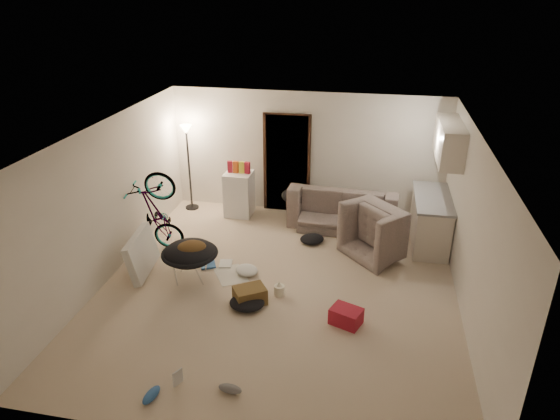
% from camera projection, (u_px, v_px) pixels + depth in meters
% --- Properties ---
extents(floor, '(5.50, 6.00, 0.02)m').
position_uv_depth(floor, '(278.00, 288.00, 7.90)').
color(floor, beige).
rests_on(floor, ground).
extents(ceiling, '(5.50, 6.00, 0.02)m').
position_uv_depth(ceiling, '(278.00, 133.00, 6.85)').
color(ceiling, white).
rests_on(ceiling, wall_back).
extents(wall_back, '(5.50, 0.02, 2.50)m').
position_uv_depth(wall_back, '(307.00, 154.00, 10.06)').
color(wall_back, silver).
rests_on(wall_back, floor).
extents(wall_front, '(5.50, 0.02, 2.50)m').
position_uv_depth(wall_front, '(215.00, 351.00, 4.69)').
color(wall_front, silver).
rests_on(wall_front, floor).
extents(wall_left, '(0.02, 6.00, 2.50)m').
position_uv_depth(wall_left, '(106.00, 202.00, 7.85)').
color(wall_left, silver).
rests_on(wall_left, floor).
extents(wall_right, '(0.02, 6.00, 2.50)m').
position_uv_depth(wall_right, '(473.00, 233.00, 6.89)').
color(wall_right, silver).
rests_on(wall_right, floor).
extents(doorway, '(0.85, 0.10, 2.04)m').
position_uv_depth(doorway, '(287.00, 164.00, 10.19)').
color(doorway, black).
rests_on(doorway, floor).
extents(door_trim, '(0.97, 0.04, 2.10)m').
position_uv_depth(door_trim, '(287.00, 164.00, 10.16)').
color(door_trim, black).
rests_on(door_trim, floor).
extents(floor_lamp, '(0.28, 0.28, 1.81)m').
position_uv_depth(floor_lamp, '(188.00, 149.00, 10.13)').
color(floor_lamp, black).
rests_on(floor_lamp, floor).
extents(kitchen_counter, '(0.60, 1.50, 0.88)m').
position_uv_depth(kitchen_counter, '(430.00, 221.00, 9.07)').
color(kitchen_counter, beige).
rests_on(kitchen_counter, floor).
extents(counter_top, '(0.64, 1.54, 0.04)m').
position_uv_depth(counter_top, '(433.00, 198.00, 8.88)').
color(counter_top, gray).
rests_on(counter_top, kitchen_counter).
extents(kitchen_uppers, '(0.38, 1.40, 0.65)m').
position_uv_depth(kitchen_uppers, '(449.00, 142.00, 8.42)').
color(kitchen_uppers, beige).
rests_on(kitchen_uppers, wall_right).
extents(sofa, '(2.12, 0.92, 0.61)m').
position_uv_depth(sofa, '(343.00, 211.00, 9.81)').
color(sofa, '#333932').
rests_on(sofa, floor).
extents(armchair, '(1.43, 1.44, 0.70)m').
position_uv_depth(armchair, '(387.00, 234.00, 8.80)').
color(armchair, '#333932').
rests_on(armchair, floor).
extents(bicycle, '(1.64, 0.82, 0.92)m').
position_uv_depth(bicycle, '(159.00, 230.00, 8.81)').
color(bicycle, black).
rests_on(bicycle, floor).
extents(book_asset, '(0.25, 0.23, 0.02)m').
position_uv_depth(book_asset, '(174.00, 387.00, 5.94)').
color(book_asset, maroon).
rests_on(book_asset, floor).
extents(mini_fridge, '(0.54, 0.54, 0.91)m').
position_uv_depth(mini_fridge, '(239.00, 194.00, 10.21)').
color(mini_fridge, white).
rests_on(mini_fridge, floor).
extents(snack_box_0, '(0.11, 0.09, 0.30)m').
position_uv_depth(snack_box_0, '(230.00, 168.00, 10.01)').
color(snack_box_0, maroon).
rests_on(snack_box_0, mini_fridge).
extents(snack_box_1, '(0.11, 0.08, 0.30)m').
position_uv_depth(snack_box_1, '(236.00, 169.00, 9.99)').
color(snack_box_1, '#D7561A').
rests_on(snack_box_1, mini_fridge).
extents(snack_box_2, '(0.11, 0.08, 0.30)m').
position_uv_depth(snack_box_2, '(242.00, 169.00, 9.97)').
color(snack_box_2, yellow).
rests_on(snack_box_2, mini_fridge).
extents(snack_box_3, '(0.11, 0.09, 0.30)m').
position_uv_depth(snack_box_3, '(247.00, 169.00, 9.95)').
color(snack_box_3, maroon).
rests_on(snack_box_3, mini_fridge).
extents(saucer_chair, '(0.91, 0.91, 0.64)m').
position_uv_depth(saucer_chair, '(190.00, 258.00, 7.99)').
color(saucer_chair, silver).
rests_on(saucer_chair, floor).
extents(hoodie, '(0.60, 0.57, 0.22)m').
position_uv_depth(hoodie, '(191.00, 248.00, 7.87)').
color(hoodie, '#4B3419').
rests_on(hoodie, saucer_chair).
extents(sofa_drape, '(0.65, 0.58, 0.28)m').
position_uv_depth(sofa_drape, '(295.00, 196.00, 9.88)').
color(sofa_drape, black).
rests_on(sofa_drape, sofa).
extents(tv_box, '(0.38, 1.04, 0.68)m').
position_uv_depth(tv_box, '(142.00, 253.00, 8.21)').
color(tv_box, silver).
rests_on(tv_box, floor).
extents(drink_case_a, '(0.56, 0.53, 0.26)m').
position_uv_depth(drink_case_a, '(250.00, 295.00, 7.46)').
color(drink_case_a, brown).
rests_on(drink_case_a, floor).
extents(drink_case_b, '(0.50, 0.44, 0.24)m').
position_uv_depth(drink_case_b, '(346.00, 316.00, 7.02)').
color(drink_case_b, maroon).
rests_on(drink_case_b, floor).
extents(juicer, '(0.16, 0.16, 0.23)m').
position_uv_depth(juicer, '(279.00, 290.00, 7.67)').
color(juicer, white).
rests_on(juicer, floor).
extents(newspaper, '(0.70, 0.74, 0.01)m').
position_uv_depth(newspaper, '(231.00, 275.00, 8.23)').
color(newspaper, silver).
rests_on(newspaper, floor).
extents(book_blue, '(0.36, 0.40, 0.03)m').
position_uv_depth(book_blue, '(208.00, 264.00, 8.53)').
color(book_blue, '#2C5BA1').
rests_on(book_blue, floor).
extents(book_white, '(0.25, 0.31, 0.03)m').
position_uv_depth(book_white, '(226.00, 264.00, 8.54)').
color(book_white, silver).
rests_on(book_white, floor).
extents(shoe_1, '(0.26, 0.18, 0.09)m').
position_uv_depth(shoe_1, '(311.00, 231.00, 9.60)').
color(shoe_1, slate).
rests_on(shoe_1, floor).
extents(shoe_2, '(0.18, 0.32, 0.11)m').
position_uv_depth(shoe_2, '(151.00, 395.00, 5.77)').
color(shoe_2, '#2C5BA1').
rests_on(shoe_2, floor).
extents(shoe_3, '(0.30, 0.15, 0.11)m').
position_uv_depth(shoe_3, '(230.00, 389.00, 5.86)').
color(shoe_3, slate).
rests_on(shoe_3, floor).
extents(clothes_lump_a, '(0.57, 0.50, 0.17)m').
position_uv_depth(clothes_lump_a, '(247.00, 303.00, 7.38)').
color(clothes_lump_a, black).
rests_on(clothes_lump_a, floor).
extents(clothes_lump_b, '(0.58, 0.56, 0.14)m').
position_uv_depth(clothes_lump_b, '(312.00, 239.00, 9.24)').
color(clothes_lump_b, black).
rests_on(clothes_lump_b, floor).
extents(clothes_lump_c, '(0.53, 0.51, 0.12)m').
position_uv_depth(clothes_lump_c, '(247.00, 270.00, 8.25)').
color(clothes_lump_c, silver).
rests_on(clothes_lump_c, floor).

